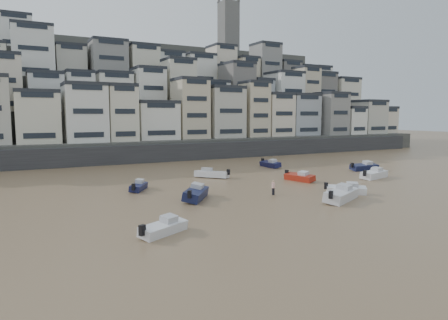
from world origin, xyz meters
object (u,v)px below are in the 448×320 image
boat_f (139,185)px  boat_g (364,166)px  boat_i (270,163)px  person_pink (273,188)px  boat_a (341,193)px  boat_e (299,176)px  boat_d (374,173)px  boat_b (346,188)px  boat_h (212,173)px  boat_c (196,192)px  boat_j (163,226)px

boat_f → boat_g: 38.78m
boat_i → person_pink: 25.25m
boat_a → boat_e: (4.34, 12.69, -0.20)m
boat_d → boat_f: bearing=153.3°
boat_d → person_pink: person_pink is taller
boat_b → boat_h: boat_h is taller
person_pink → boat_h: bearing=92.5°
boat_b → boat_g: size_ratio=0.89×
boat_c → boat_f: size_ratio=1.36×
boat_j → boat_e: bearing=3.7°
boat_b → boat_f: (-21.19, 13.81, -0.07)m
boat_d → boat_e: size_ratio=1.19×
boat_f → person_pink: size_ratio=2.55×
boat_b → boat_d: 14.10m
boat_d → boat_g: 8.58m
boat_a → person_pink: bearing=101.8°
boat_c → boat_e: size_ratio=1.20×
boat_b → boat_i: boat_i is taller
boat_b → boat_g: bearing=76.6°
boat_f → boat_j: 19.43m
boat_b → person_pink: bearing=-164.6°
boat_d → boat_j: size_ratio=1.26×
boat_c → boat_d: boat_c is taller
boat_b → boat_f: bearing=-174.2°
boat_c → boat_d: 29.44m
boat_j → person_pink: 18.77m
boat_c → boat_e: boat_c is taller
boat_e → boat_j: (-25.63, -15.39, -0.04)m
boat_a → boat_h: size_ratio=1.16×
boat_f → person_pink: bearing=-96.2°
boat_h → boat_b: bearing=162.6°
boat_c → boat_h: (8.36, 13.10, -0.06)m
boat_a → boat_e: bearing=45.3°
boat_d → boat_b: bearing=-165.9°
boat_i → person_pink: (-13.97, -21.03, 0.17)m
boat_i → boat_f: bearing=-69.5°
boat_e → boat_d: bearing=61.1°
boat_h → boat_c: bearing=104.9°
boat_e → boat_j: size_ratio=1.06×
boat_e → person_pink: (-9.07, -6.57, 0.19)m
boat_i → boat_a: bearing=-19.9°
boat_e → boat_a: bearing=-31.8°
boat_d → boat_i: (-6.42, 17.71, -0.11)m
boat_f → boat_g: (38.78, -0.19, 0.15)m
boat_d → person_pink: (-20.39, -3.33, 0.06)m
boat_e → boat_g: bearing=89.1°
boat_a → boat_c: 15.95m
boat_b → boat_e: (1.02, 10.07, 0.01)m
boat_j → boat_b: bearing=-15.1°
boat_b → boat_f: 25.29m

